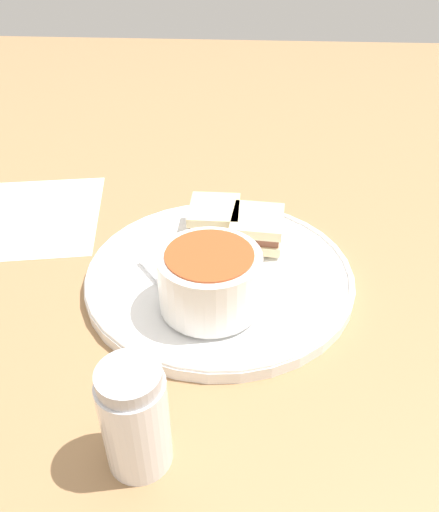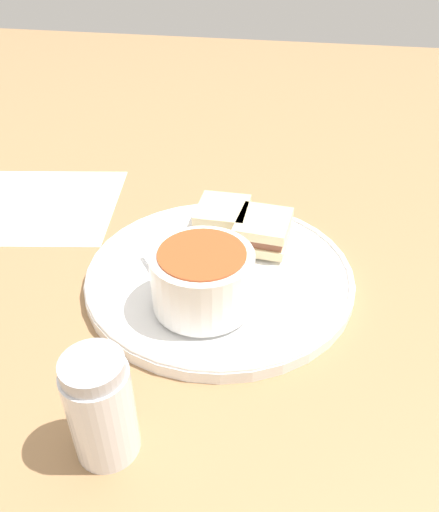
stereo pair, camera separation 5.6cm
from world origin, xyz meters
The scene contains 8 objects.
ground_plane centered at (0.00, 0.00, 0.00)m, with size 2.40×2.40×0.00m, color #9E754C.
plate centered at (0.00, 0.00, 0.01)m, with size 0.31×0.31×0.02m.
soup_bowl centered at (0.06, -0.01, 0.05)m, with size 0.10×0.10×0.06m.
spoon centered at (0.05, -0.05, 0.02)m, with size 0.09×0.07×0.01m.
sandwich_half_near centered at (-0.06, 0.04, 0.04)m, with size 0.08×0.07×0.03m.
sandwich_half_far centered at (-0.08, -0.01, 0.04)m, with size 0.07×0.06×0.03m.
salt_shaker centered at (0.23, -0.05, 0.05)m, with size 0.05×0.05×0.10m.
menu_sheet centered at (-0.11, -0.34, 0.00)m, with size 0.27×0.35×0.00m.
Camera 2 is at (0.44, 0.09, 0.36)m, focal length 35.00 mm.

